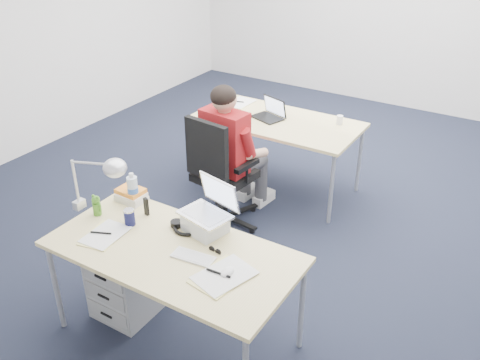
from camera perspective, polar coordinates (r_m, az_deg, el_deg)
name	(u,v)px	position (r m, az deg, el deg)	size (l,w,h in m)	color
floor	(264,215)	(5.07, 2.56, -3.71)	(7.00, 7.00, 0.00)	black
room	(269,32)	(4.39, 3.06, 15.50)	(6.02, 7.02, 2.80)	silver
desk_near	(173,256)	(3.42, -7.18, -8.00)	(1.60, 0.80, 0.73)	#D5C07B
desk_far	(277,124)	(5.26, 3.99, 5.93)	(1.60, 0.80, 0.73)	#D5C07B
office_chair	(223,194)	(4.80, -1.86, -1.48)	(0.75, 0.75, 1.06)	black
seated_person	(235,152)	(4.77, -0.55, 2.98)	(0.43, 0.74, 1.29)	maroon
drawer_pedestal_near	(130,277)	(3.96, -11.65, -10.08)	(0.40, 0.50, 0.55)	#A5A8AA
drawer_pedestal_far	(222,151)	(5.64, -1.96, 3.07)	(0.40, 0.50, 0.55)	#A5A8AA
silver_laptop	(205,209)	(3.45, -3.79, -3.09)	(0.33, 0.26, 0.35)	silver
wireless_keyboard	(193,257)	(3.31, -5.02, -8.18)	(0.27, 0.11, 0.01)	white
computer_mouse	(227,272)	(3.17, -1.35, -9.76)	(0.06, 0.10, 0.04)	white
headphones	(188,226)	(3.56, -5.59, -4.94)	(0.25, 0.20, 0.04)	black
can_koozie	(130,217)	(3.64, -11.70, -3.90)	(0.07, 0.07, 0.12)	#161846
water_bottle	(133,189)	(3.84, -11.37, -0.91)	(0.08, 0.08, 0.24)	silver
bear_figurine	(97,205)	(3.80, -15.06, -2.58)	(0.08, 0.06, 0.15)	#337F22
book_stack	(131,195)	(3.92, -11.54, -1.57)	(0.20, 0.15, 0.09)	silver
cordless_phone	(146,207)	(3.73, -9.97, -2.80)	(0.03, 0.02, 0.13)	black
papers_left	(103,235)	(3.60, -14.37, -5.71)	(0.21, 0.30, 0.01)	#FBF191
papers_right	(222,276)	(3.16, -1.96, -10.20)	(0.24, 0.34, 0.01)	#FBF191
sunglasses	(215,251)	(3.35, -2.69, -7.53)	(0.10, 0.04, 0.02)	black
desk_lamp	(91,182)	(3.72, -15.64, -0.20)	(0.45, 0.16, 0.51)	silver
dark_laptop	(267,108)	(5.23, 2.95, 7.63)	(0.29, 0.28, 0.21)	black
far_cup	(340,120)	(5.20, 10.58, 6.32)	(0.06, 0.06, 0.09)	white
far_papers	(239,103)	(5.65, -0.15, 8.22)	(0.22, 0.31, 0.01)	white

